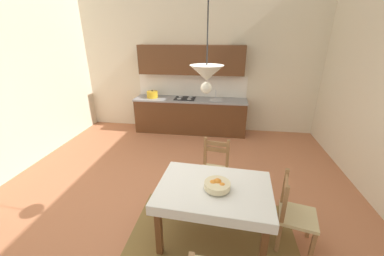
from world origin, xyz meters
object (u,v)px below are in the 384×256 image
at_px(kitchen_cabinetry, 190,100).
at_px(fruit_bowl, 217,185).
at_px(dining_table, 214,196).
at_px(dining_chair_window_side, 294,214).
at_px(dining_chair_kitchen_side, 214,170).
at_px(pendant_lamp, 207,74).

bearing_deg(kitchen_cabinetry, fruit_bowl, -76.55).
height_order(dining_table, dining_chair_window_side, dining_chair_window_side).
relative_size(dining_chair_kitchen_side, dining_chair_window_side, 1.00).
distance_m(dining_chair_window_side, fruit_bowl, 0.99).
bearing_deg(dining_chair_kitchen_side, dining_table, -87.60).
relative_size(dining_chair_kitchen_side, pendant_lamp, 1.16).
bearing_deg(dining_table, dining_chair_kitchen_side, 92.40).
height_order(dining_table, fruit_bowl, fruit_bowl).
bearing_deg(dining_table, fruit_bowl, -48.60).
distance_m(dining_chair_kitchen_side, pendant_lamp, 1.89).
bearing_deg(dining_chair_window_side, dining_table, -178.27).
height_order(kitchen_cabinetry, pendant_lamp, pendant_lamp).
distance_m(kitchen_cabinetry, fruit_bowl, 3.61).
relative_size(kitchen_cabinetry, pendant_lamp, 3.58).
relative_size(dining_table, fruit_bowl, 4.63).
height_order(dining_chair_kitchen_side, dining_chair_window_side, same).
distance_m(dining_table, pendant_lamp, 1.46).
height_order(dining_table, dining_chair_kitchen_side, dining_chair_kitchen_side).
relative_size(kitchen_cabinetry, fruit_bowl, 9.59).
distance_m(dining_table, dining_chair_kitchen_side, 0.88).
distance_m(dining_table, dining_chair_window_side, 0.97).
bearing_deg(fruit_bowl, kitchen_cabinetry, 103.45).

